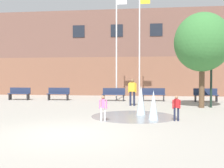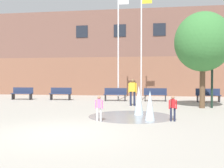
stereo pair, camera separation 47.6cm
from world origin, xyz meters
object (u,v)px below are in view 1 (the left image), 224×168
at_px(park_bench_far_right, 206,95).
at_px(street_tree_near_building, 202,42).
at_px(flagpole_right, 140,43).
at_px(lamp_post_right_lane, 211,61).
at_px(park_bench_far_left, 19,93).
at_px(flagpole_left, 117,43).
at_px(park_bench_left_of_flagpoles, 58,94).
at_px(child_running, 103,106).
at_px(child_in_fountain, 176,106).
at_px(park_bench_under_left_flagpole, 114,94).
at_px(park_bench_under_right_flagpole, 154,94).
at_px(adult_watching, 132,90).

relative_size(park_bench_far_right, street_tree_near_building, 0.31).
relative_size(flagpole_right, lamp_post_right_lane, 1.98).
relative_size(park_bench_far_left, flagpole_left, 0.20).
relative_size(park_bench_left_of_flagpoles, flagpole_right, 0.21).
relative_size(child_running, street_tree_near_building, 0.19).
distance_m(park_bench_far_left, flagpole_left, 8.11).
bearing_deg(flagpole_left, child_in_fountain, -69.90).
bearing_deg(flagpole_left, lamp_post_right_lane, -35.01).
bearing_deg(park_bench_under_left_flagpole, park_bench_left_of_flagpoles, 178.19).
distance_m(park_bench_left_of_flagpoles, lamp_post_right_lane, 10.72).
relative_size(park_bench_under_right_flagpole, child_running, 1.62).
xyz_separation_m(adult_watching, street_tree_near_building, (3.86, -0.56, 2.68)).
bearing_deg(child_in_fountain, adult_watching, 5.27).
bearing_deg(flagpole_right, child_in_fountain, -80.10).
distance_m(park_bench_left_of_flagpoles, child_running, 9.77).
relative_size(park_bench_under_left_flagpole, park_bench_far_right, 1.00).
xyz_separation_m(park_bench_left_of_flagpoles, flagpole_right, (5.93, 0.50, 3.66)).
relative_size(park_bench_under_left_flagpole, flagpole_right, 0.21).
relative_size(child_running, child_in_fountain, 1.00).
xyz_separation_m(park_bench_far_left, child_in_fountain, (10.40, -8.11, 0.10)).
height_order(park_bench_far_left, park_bench_far_right, same).
relative_size(park_bench_under_right_flagpole, flagpole_right, 0.21).
bearing_deg(child_running, lamp_post_right_lane, 121.10).
height_order(park_bench_far_left, park_bench_under_right_flagpole, same).
bearing_deg(park_bench_far_right, park_bench_left_of_flagpoles, -179.94).
bearing_deg(lamp_post_right_lane, park_bench_under_right_flagpole, 130.72).
bearing_deg(lamp_post_right_lane, child_running, -135.88).
height_order(park_bench_under_left_flagpole, child_running, child_running).
xyz_separation_m(park_bench_under_left_flagpole, adult_watching, (1.43, -2.92, 0.45)).
bearing_deg(park_bench_far_left, child_in_fountain, -37.93).
bearing_deg(child_running, child_in_fountain, 84.53).
distance_m(adult_watching, lamp_post_right_lane, 4.71).
distance_m(child_in_fountain, flagpole_left, 9.96).
bearing_deg(park_bench_under_left_flagpole, adult_watching, -63.82).
bearing_deg(adult_watching, park_bench_left_of_flagpoles, -17.94).
height_order(child_running, street_tree_near_building, street_tree_near_building).
bearing_deg(park_bench_far_right, flagpole_left, 175.49).
distance_m(park_bench_far_left, flagpole_right, 9.63).
distance_m(park_bench_left_of_flagpoles, park_bench_far_right, 10.44).
relative_size(child_running, lamp_post_right_lane, 0.25).
height_order(park_bench_far_right, flagpole_right, flagpole_right).
xyz_separation_m(park_bench_far_left, child_running, (7.59, -8.48, 0.10)).
distance_m(child_running, flagpole_right, 9.86).
height_order(flagpole_right, street_tree_near_building, flagpole_right).
bearing_deg(park_bench_left_of_flagpoles, adult_watching, -28.85).
bearing_deg(lamp_post_right_lane, park_bench_far_left, 165.41).
distance_m(park_bench_far_left, child_in_fountain, 13.19).
height_order(park_bench_under_right_flagpole, adult_watching, adult_watching).
relative_size(adult_watching, street_tree_near_building, 0.30).
height_order(park_bench_far_right, child_in_fountain, child_in_fountain).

